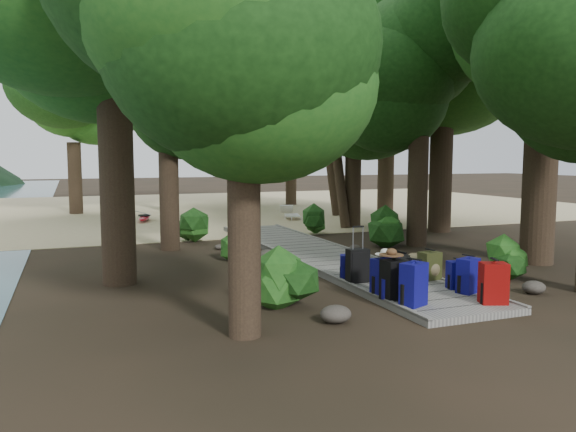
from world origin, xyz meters
name	(u,v)px	position (x,y,z in m)	size (l,w,h in m)	color
ground	(339,265)	(0.00, 0.00, 0.00)	(120.00, 120.00, 0.00)	#2F2217
sand_beach	(197,208)	(0.00, 16.00, 0.01)	(40.00, 22.00, 0.02)	tan
boardwalk	(322,255)	(0.00, 1.00, 0.06)	(2.00, 12.00, 0.12)	gray
backpack_left_a	(414,282)	(-0.71, -4.17, 0.52)	(0.42, 0.30, 0.79)	navy
backpack_left_b	(394,277)	(-0.78, -3.68, 0.50)	(0.42, 0.30, 0.77)	black
backpack_left_c	(383,274)	(-0.78, -3.31, 0.48)	(0.38, 0.27, 0.71)	navy
backpack_left_d	(349,265)	(-0.73, -1.91, 0.38)	(0.35, 0.25, 0.53)	navy
backpack_right_a	(494,281)	(0.61, -4.54, 0.50)	(0.43, 0.30, 0.77)	maroon
backpack_right_b	(468,274)	(0.71, -3.78, 0.47)	(0.39, 0.27, 0.70)	navy
backpack_right_c	(457,273)	(0.73, -3.44, 0.41)	(0.34, 0.24, 0.57)	navy
backpack_right_d	(430,264)	(0.73, -2.59, 0.43)	(0.40, 0.29, 0.62)	#353617
duffel_right_khaki	(423,265)	(0.81, -2.25, 0.34)	(0.43, 0.65, 0.43)	brown
duffel_right_black	(401,262)	(0.62, -1.70, 0.32)	(0.40, 0.64, 0.40)	black
suitcase_on_boardwalk	(358,266)	(-0.74, -2.30, 0.45)	(0.43, 0.23, 0.66)	black
lone_suitcase_on_sand	(249,217)	(0.25, 8.01, 0.34)	(0.41, 0.23, 0.64)	black
hat_brown	(391,252)	(-0.83, -3.66, 0.95)	(0.42, 0.42, 0.13)	#51351E
hat_white	(385,251)	(-0.74, -3.30, 0.89)	(0.35, 0.35, 0.12)	silver
kayak	(144,217)	(-3.22, 10.91, 0.19)	(0.75, 3.43, 0.34)	#9F0D19
sun_lounger	(292,212)	(2.55, 9.44, 0.30)	(0.56, 1.72, 0.56)	silver
tree_right_b	(547,26)	(4.55, -1.55, 5.59)	(6.27, 6.27, 11.19)	black
tree_right_c	(420,101)	(3.42, 1.84, 4.15)	(4.80, 4.80, 8.30)	black
tree_right_d	(444,69)	(5.94, 4.18, 5.52)	(6.02, 6.02, 11.03)	black
tree_right_e	(354,112)	(3.72, 6.38, 4.18)	(4.64, 4.64, 8.36)	black
tree_right_f	(387,100)	(6.69, 9.01, 4.94)	(5.54, 5.54, 9.89)	black
tree_left_a	(243,99)	(-3.66, -4.33, 3.36)	(4.03, 4.03, 6.71)	black
tree_left_b	(112,39)	(-5.05, -0.18, 4.85)	(5.39, 5.39, 9.70)	black
tree_left_c	(167,110)	(-3.40, 3.66, 3.82)	(4.39, 4.39, 7.64)	black
tree_back_a	(167,106)	(-1.57, 15.02, 4.97)	(5.74, 5.74, 9.94)	black
tree_back_b	(235,115)	(2.20, 16.69, 4.77)	(5.34, 5.34, 9.54)	black
tree_back_c	(291,127)	(5.14, 16.14, 4.18)	(4.64, 4.64, 8.36)	black
tree_back_d	(73,119)	(-5.71, 15.16, 4.24)	(5.09, 5.09, 8.49)	black
palm_right_a	(346,115)	(3.45, 6.43, 4.06)	(4.77, 4.77, 8.13)	#143A10
palm_right_b	(334,117)	(4.88, 10.43, 4.29)	(4.44, 4.44, 8.57)	#143A10
palm_right_c	(259,128)	(2.19, 12.66, 3.89)	(4.89, 4.89, 7.77)	#143A10
palm_left_a	(111,111)	(-4.70, 6.16, 3.94)	(4.96, 4.96, 7.89)	#143A10
rock_left_a	(336,314)	(-2.16, -4.22, 0.14)	(0.50, 0.45, 0.27)	#4C473F
rock_left_b	(257,282)	(-2.56, -1.52, 0.11)	(0.38, 0.34, 0.21)	#4C473F
rock_left_c	(268,256)	(-1.45, 1.00, 0.15)	(0.54, 0.49, 0.30)	#4C473F
rock_left_d	(219,247)	(-2.12, 3.21, 0.07)	(0.26, 0.24, 0.14)	#4C473F
rock_right_a	(534,287)	(2.14, -3.90, 0.12)	(0.45, 0.40, 0.25)	#4C473F
rock_right_b	(463,264)	(2.38, -1.56, 0.12)	(0.45, 0.41, 0.25)	#4C473F
rock_right_c	(355,248)	(1.32, 1.68, 0.08)	(0.30, 0.27, 0.17)	#4C473F
shrub_left_a	(287,280)	(-2.52, -3.04, 0.46)	(1.02, 1.02, 0.91)	#1C5218
shrub_left_b	(239,245)	(-2.12, 1.26, 0.42)	(0.92, 0.92, 0.83)	#1C5218
shrub_left_c	(194,225)	(-2.48, 4.87, 0.50)	(1.12, 1.12, 1.01)	#1C5218
shrub_right_a	(502,260)	(2.54, -2.60, 0.40)	(0.89, 0.89, 0.80)	#1C5218
shrub_right_b	(382,227)	(2.35, 1.99, 0.56)	(1.24, 1.24, 1.12)	#1C5218
shrub_right_c	(318,221)	(1.74, 5.08, 0.43)	(0.96, 0.96, 0.87)	#1C5218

